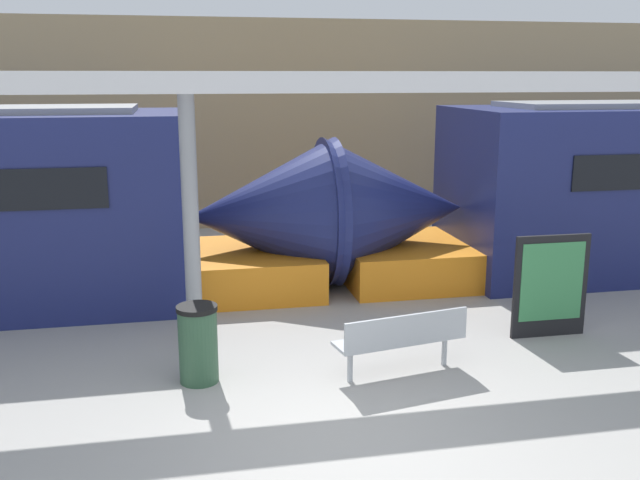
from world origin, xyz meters
TOP-DOWN VIEW (x-y plane):
  - ground_plane at (0.00, 0.00)m, footprint 60.00×60.00m
  - station_wall at (0.00, 10.82)m, footprint 56.00×0.20m
  - bench_near at (1.14, 1.34)m, footprint 1.73×0.75m
  - trash_bin at (-1.35, 1.66)m, footprint 0.50×0.50m
  - poster_board at (3.64, 2.26)m, footprint 1.12×0.07m
  - support_column_near at (-1.36, 2.88)m, footprint 0.22×0.22m
  - canopy_beam at (-1.36, 2.88)m, footprint 28.00×0.60m

SIDE VIEW (x-z plane):
  - ground_plane at x=0.00m, z-range 0.00..0.00m
  - trash_bin at x=-1.35m, z-range 0.00..0.98m
  - bench_near at x=1.14m, z-range 0.10..0.93m
  - poster_board at x=3.64m, z-range 0.01..1.50m
  - support_column_near at x=-1.36m, z-range 0.00..3.45m
  - station_wall at x=0.00m, z-range 0.00..5.00m
  - canopy_beam at x=-1.36m, z-range 3.45..3.73m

